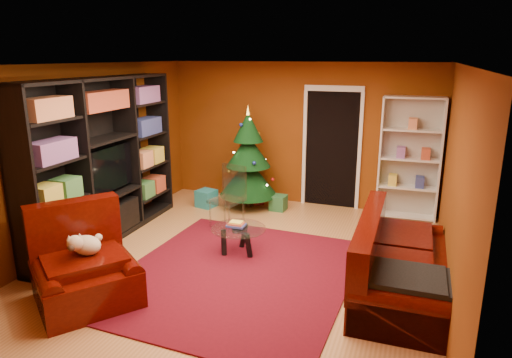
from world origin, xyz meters
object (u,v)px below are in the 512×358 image
(rug, at_px, (236,274))
(gift_box_teal, at_px, (206,198))
(christmas_tree, at_px, (248,159))
(dog, at_px, (87,245))
(gift_box_red, at_px, (258,198))
(armchair, at_px, (85,266))
(media_unit, at_px, (103,161))
(sofa, at_px, (402,256))
(gift_box_green, at_px, (278,203))
(coffee_table, at_px, (239,240))
(white_bookshelf, at_px, (410,159))
(acrylic_chair, at_px, (227,201))

(rug, relative_size, gift_box_teal, 10.38)
(christmas_tree, xyz_separation_m, dog, (-0.51, -3.70, -0.25))
(gift_box_red, bearing_deg, armchair, -98.65)
(media_unit, bearing_deg, christmas_tree, 52.95)
(gift_box_teal, height_order, sofa, sofa)
(gift_box_teal, xyz_separation_m, armchair, (0.23, -3.51, 0.29))
(gift_box_red, bearing_deg, gift_box_teal, -149.48)
(gift_box_teal, height_order, gift_box_green, gift_box_teal)
(media_unit, height_order, dog, media_unit)
(gift_box_red, height_order, coffee_table, coffee_table)
(rug, xyz_separation_m, armchair, (-1.33, -1.17, 0.43))
(armchair, bearing_deg, dog, 45.00)
(rug, distance_m, coffee_table, 0.67)
(rug, relative_size, christmas_tree, 1.74)
(coffee_table, bearing_deg, gift_box_green, 91.27)
(christmas_tree, bearing_deg, white_bookshelf, 8.72)
(dog, relative_size, coffee_table, 0.52)
(white_bookshelf, bearing_deg, christmas_tree, -172.82)
(media_unit, height_order, acrylic_chair, media_unit)
(gift_box_red, bearing_deg, white_bookshelf, 3.96)
(gift_box_green, relative_size, white_bookshelf, 0.13)
(coffee_table, bearing_deg, rug, -70.77)
(rug, height_order, coffee_table, coffee_table)
(christmas_tree, distance_m, coffee_table, 2.20)
(rug, relative_size, gift_box_green, 11.97)
(gift_box_green, bearing_deg, white_bookshelf, 10.58)
(gift_box_teal, bearing_deg, sofa, -30.58)
(christmas_tree, bearing_deg, acrylic_chair, -87.43)
(white_bookshelf, relative_size, dog, 5.29)
(christmas_tree, height_order, gift_box_teal, christmas_tree)
(christmas_tree, xyz_separation_m, sofa, (2.81, -2.35, -0.45))
(gift_box_green, xyz_separation_m, dog, (-1.08, -3.71, 0.52))
(gift_box_red, relative_size, white_bookshelf, 0.10)
(christmas_tree, height_order, gift_box_red, christmas_tree)
(gift_box_green, bearing_deg, coffee_table, -88.73)
(christmas_tree, xyz_separation_m, gift_box_red, (0.11, 0.24, -0.81))
(gift_box_teal, distance_m, coffee_table, 2.19)
(christmas_tree, relative_size, gift_box_teal, 5.98)
(armchair, xyz_separation_m, dog, (-0.01, 0.07, 0.22))
(dog, bearing_deg, media_unit, 68.32)
(christmas_tree, xyz_separation_m, acrylic_chair, (0.05, -1.10, -0.46))
(dog, bearing_deg, white_bookshelf, -1.19)
(sofa, bearing_deg, gift_box_teal, 58.83)
(rug, height_order, media_unit, media_unit)
(rug, height_order, gift_box_green, gift_box_green)
(white_bookshelf, bearing_deg, acrylic_chair, -152.08)
(gift_box_red, xyz_separation_m, armchair, (-0.61, -4.00, 0.34))
(christmas_tree, relative_size, white_bookshelf, 0.89)
(media_unit, xyz_separation_m, dog, (0.98, -1.61, -0.55))
(sofa, bearing_deg, gift_box_green, 42.80)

